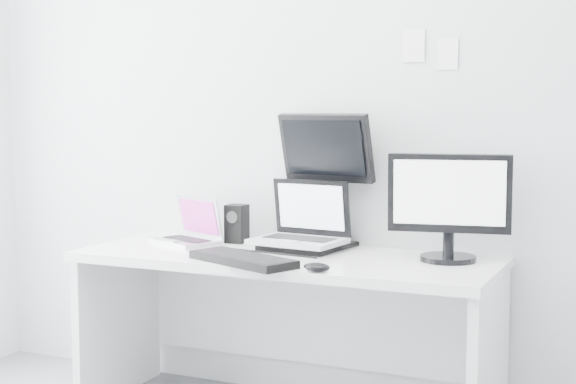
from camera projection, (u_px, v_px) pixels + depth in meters
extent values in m
plane|color=silver|center=(317.00, 109.00, 3.86)|extent=(3.60, 0.00, 3.60)
cube|color=white|center=(286.00, 338.00, 3.64)|extent=(1.80, 0.70, 0.73)
cube|color=#ADADB2|center=(184.00, 219.00, 3.88)|extent=(0.37, 0.33, 0.23)
cube|color=black|center=(237.00, 224.00, 3.92)|extent=(0.10, 0.10, 0.18)
cube|color=#B4B8BC|center=(298.00, 215.00, 3.68)|extent=(0.41, 0.34, 0.32)
cube|color=black|center=(328.00, 178.00, 3.80)|extent=(0.47, 0.24, 0.62)
cube|color=black|center=(449.00, 206.00, 3.42)|extent=(0.53, 0.31, 0.45)
cube|color=black|center=(243.00, 259.00, 3.39)|extent=(0.52, 0.35, 0.03)
ellipsoid|color=black|center=(317.00, 267.00, 3.21)|extent=(0.12, 0.09, 0.04)
cube|color=white|center=(413.00, 46.00, 3.65)|extent=(0.10, 0.00, 0.14)
cube|color=white|center=(448.00, 54.00, 3.59)|extent=(0.09, 0.00, 0.13)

